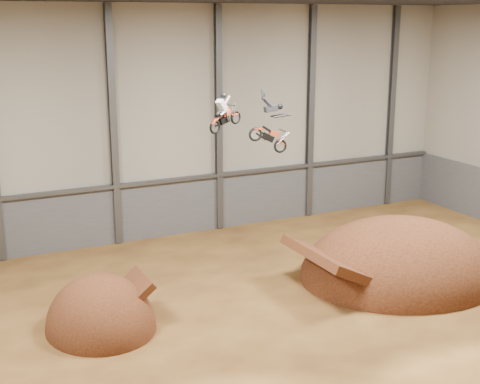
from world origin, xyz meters
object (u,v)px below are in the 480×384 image
takeoff_ramp (101,328)px  fmx_rider_a (226,109)px  landing_ramp (398,276)px  fmx_rider_b (265,122)px

takeoff_ramp → fmx_rider_a: bearing=-4.2°
landing_ramp → fmx_rider_a: 13.43m
takeoff_ramp → fmx_rider_b: size_ratio=1.97×
takeoff_ramp → fmx_rider_a: fmx_rider_a is taller
landing_ramp → fmx_rider_b: bearing=167.9°
fmx_rider_b → landing_ramp: bearing=-7.3°
takeoff_ramp → landing_ramp: bearing=-3.3°
landing_ramp → fmx_rider_a: size_ratio=5.64×
takeoff_ramp → fmx_rider_b: fmx_rider_b is taller
fmx_rider_a → fmx_rider_b: bearing=3.5°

